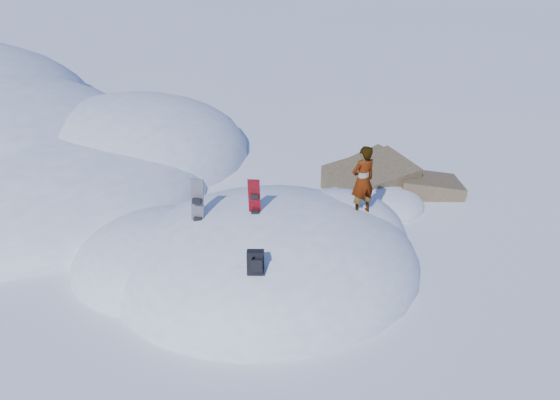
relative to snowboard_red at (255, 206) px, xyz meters
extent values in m
plane|color=white|center=(0.26, 0.03, -1.65)|extent=(120.00, 120.00, 0.00)
ellipsoid|color=white|center=(0.26, 0.03, -1.65)|extent=(7.00, 6.00, 3.00)
ellipsoid|color=white|center=(-1.94, 0.63, -1.65)|extent=(4.40, 4.00, 2.20)
ellipsoid|color=white|center=(2.06, 0.83, -1.65)|extent=(3.60, 3.20, 2.50)
ellipsoid|color=white|center=(-5.74, 5.03, -1.65)|extent=(10.00, 9.00, 2.80)
ellipsoid|color=white|center=(-3.24, 7.53, -1.65)|extent=(8.00, 8.00, 3.60)
ellipsoid|color=white|center=(-5.24, 4.03, -1.65)|extent=(6.00, 5.00, 1.80)
cube|color=brown|center=(3.86, 3.43, -1.55)|extent=(2.82, 2.41, 1.62)
cube|color=brown|center=(5.46, 3.03, -1.75)|extent=(2.16, 1.80, 1.33)
cube|color=brown|center=(4.46, 4.63, -1.65)|extent=(2.08, 2.01, 1.10)
ellipsoid|color=white|center=(3.46, 2.43, -1.65)|extent=(3.20, 2.40, 1.00)
cube|color=red|center=(0.00, 0.01, -0.02)|extent=(0.31, 0.29, 1.35)
cube|color=black|center=(0.00, -0.04, 0.26)|extent=(0.19, 0.14, 0.12)
cube|color=black|center=(0.00, -0.04, -0.15)|extent=(0.19, 0.14, 0.12)
cube|color=black|center=(-1.21, 0.20, -0.14)|extent=(0.36, 0.35, 1.46)
cube|color=black|center=(-1.21, 0.14, 0.15)|extent=(0.21, 0.18, 0.13)
cube|color=black|center=(-1.21, 0.14, -0.29)|extent=(0.21, 0.18, 0.13)
cube|color=black|center=(-0.24, -1.72, -0.27)|extent=(0.37, 0.35, 0.48)
cube|color=black|center=(-0.24, -1.86, -0.25)|extent=(0.24, 0.18, 0.26)
cylinder|color=black|center=(-0.34, -1.84, -0.15)|extent=(0.04, 0.18, 0.33)
cylinder|color=black|center=(-0.14, -1.84, -0.15)|extent=(0.04, 0.18, 0.33)
cube|color=black|center=(-2.01, -1.31, -1.54)|extent=(0.85, 0.72, 0.20)
cube|color=black|center=(-1.67, -1.09, -1.45)|extent=(0.45, 0.37, 0.13)
imported|color=slate|center=(2.48, 0.30, 0.24)|extent=(0.69, 0.55, 1.64)
camera|label=1|loc=(-1.33, -10.15, 5.49)|focal=35.00mm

